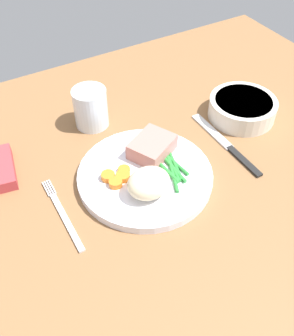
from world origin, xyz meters
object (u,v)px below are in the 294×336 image
knife (227,145)px  salad_bowl (242,107)px  meat_portion (152,147)px  fork (63,214)px  dinner_plate (147,175)px  water_glass (91,110)px

knife → salad_bowl: size_ratio=1.47×
meat_portion → fork: 20.12cm
dinner_plate → meat_portion: 5.53cm
meat_portion → salad_bowl: size_ratio=0.57×
knife → salad_bowl: 10.53cm
knife → meat_portion: bearing=164.0°
salad_bowl → fork: bearing=-172.1°
dinner_plate → water_glass: water_glass is taller
dinner_plate → salad_bowl: (26.28, 5.67, 1.55)cm
fork → knife: bearing=-0.3°
fork → knife: (34.09, -0.03, -0.00)cm
dinner_plate → knife: dinner_plate is taller
fork → water_glass: 24.18cm
meat_portion → dinner_plate: bearing=-130.6°
meat_portion → water_glass: 16.22cm
knife → salad_bowl: salad_bowl is taller
dinner_plate → knife: size_ratio=1.18×
dinner_plate → meat_portion: size_ratio=3.04×
knife → salad_bowl: bearing=34.9°
salad_bowl → dinner_plate: bearing=-167.8°
fork → water_glass: water_glass is taller
meat_portion → salad_bowl: 23.11cm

